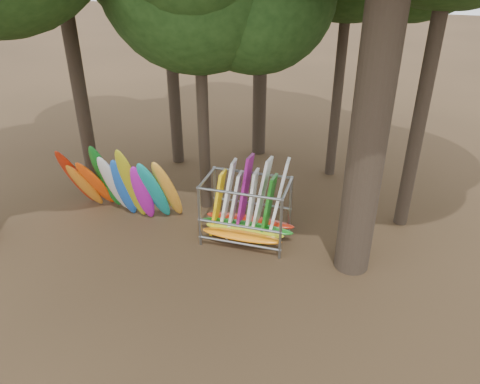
# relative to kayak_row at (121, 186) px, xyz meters

# --- Properties ---
(ground) EXTENTS (120.00, 120.00, 0.00)m
(ground) POSITION_rel_kayak_row_xyz_m (3.44, -0.92, -1.32)
(ground) COLOR #47331E
(ground) RESTS_ON ground
(lake) EXTENTS (160.00, 160.00, 0.00)m
(lake) POSITION_rel_kayak_row_xyz_m (3.44, 59.08, -1.32)
(lake) COLOR gray
(lake) RESTS_ON ground
(kayak_row) EXTENTS (4.33, 2.02, 3.17)m
(kayak_row) POSITION_rel_kayak_row_xyz_m (0.00, 0.00, 0.00)
(kayak_row) COLOR #AD1F0A
(kayak_row) RESTS_ON ground
(storage_rack) EXTENTS (3.18, 1.53, 2.92)m
(storage_rack) POSITION_rel_kayak_row_xyz_m (4.53, -0.01, -0.31)
(storage_rack) COLOR slate
(storage_rack) RESTS_ON ground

